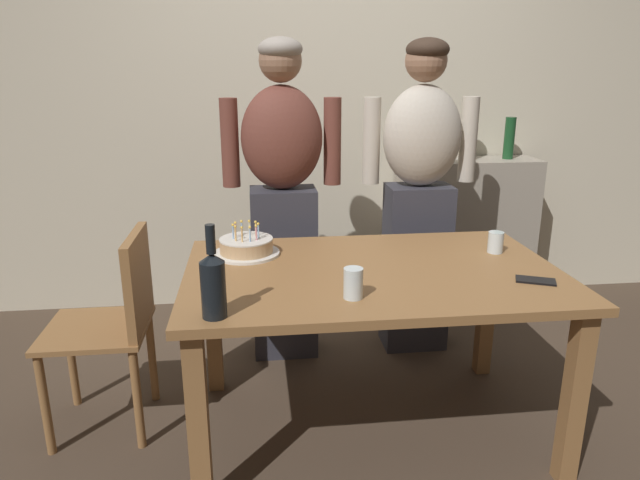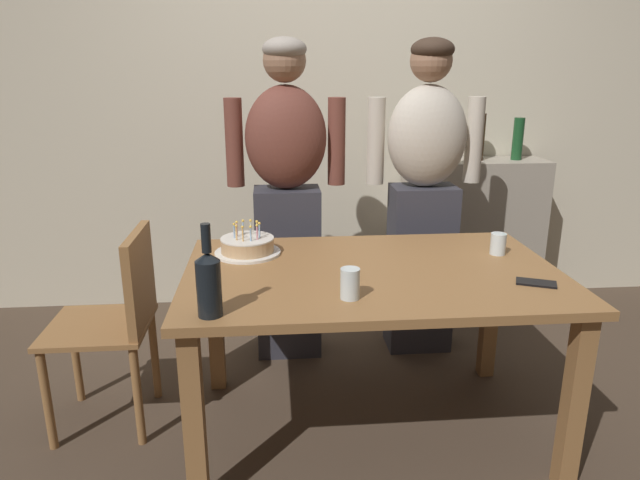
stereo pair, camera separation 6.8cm
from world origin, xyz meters
name	(u,v)px [view 1 (the left image)]	position (x,y,z in m)	size (l,w,h in m)	color
ground_plane	(368,427)	(0.00, 0.00, 0.00)	(10.00, 10.00, 0.00)	#47382B
back_wall	(325,103)	(0.00, 1.55, 1.30)	(5.20, 0.10, 2.60)	beige
dining_table	(372,291)	(0.00, 0.00, 0.64)	(1.50, 0.96, 0.74)	olive
birthday_cake	(246,247)	(-0.51, 0.24, 0.78)	(0.29, 0.29, 0.14)	white
water_glass_near	(353,283)	(-0.13, -0.29, 0.80)	(0.07, 0.07, 0.11)	silver
water_glass_far	(496,242)	(0.58, 0.15, 0.79)	(0.07, 0.07, 0.09)	silver
wine_bottle	(213,283)	(-0.60, -0.39, 0.86)	(0.08, 0.08, 0.31)	black
cell_phone	(536,280)	(0.59, -0.21, 0.74)	(0.14, 0.07, 0.01)	black
person_man_bearded	(283,198)	(-0.32, 0.76, 0.87)	(0.61, 0.27, 1.66)	#33333D
person_woman_cardigan	(419,194)	(0.41, 0.76, 0.87)	(0.61, 0.27, 1.66)	#33333D
dining_chair	(117,316)	(-1.05, 0.16, 0.52)	(0.42, 0.42, 0.87)	olive
shelf_cabinet	(464,231)	(0.89, 1.33, 0.49)	(0.89, 0.30, 1.25)	#9E9384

